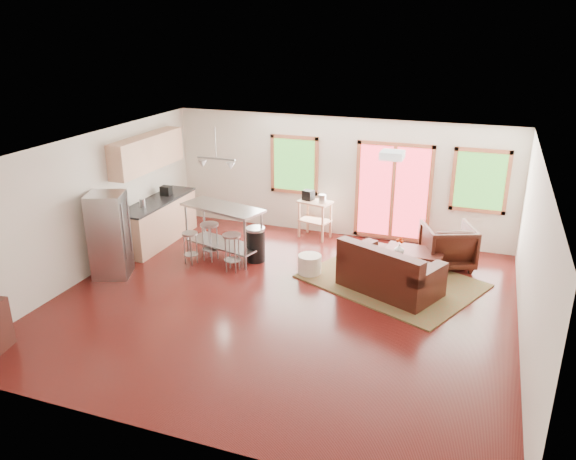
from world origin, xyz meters
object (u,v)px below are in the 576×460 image
(coffee_table, at_px, (414,253))
(ottoman, at_px, (371,255))
(armchair, at_px, (448,243))
(island, at_px, (223,222))
(loveseat, at_px, (389,273))
(rug, at_px, (391,281))
(refrigerator, at_px, (110,235))
(kitchen_cart, at_px, (314,206))

(coffee_table, bearing_deg, ottoman, 175.01)
(armchair, relative_size, island, 0.52)
(loveseat, relative_size, armchair, 2.06)
(rug, distance_m, loveseat, 0.55)
(refrigerator, bearing_deg, rug, -3.91)
(kitchen_cart, bearing_deg, coffee_table, -25.02)
(refrigerator, height_order, kitchen_cart, refrigerator)
(coffee_table, bearing_deg, refrigerator, -158.44)
(armchair, bearing_deg, coffee_table, 17.82)
(rug, xyz_separation_m, coffee_table, (0.30, 0.59, 0.36))
(armchair, relative_size, ottoman, 1.69)
(kitchen_cart, bearing_deg, armchair, -11.82)
(loveseat, height_order, armchair, armchair)
(loveseat, distance_m, refrigerator, 5.08)
(armchair, relative_size, refrigerator, 0.59)
(loveseat, distance_m, ottoman, 1.24)
(rug, bearing_deg, refrigerator, -163.33)
(loveseat, bearing_deg, coffee_table, 98.58)
(coffee_table, distance_m, island, 3.75)
(kitchen_cart, bearing_deg, refrigerator, -132.88)
(armchair, height_order, ottoman, armchair)
(loveseat, height_order, coffee_table, loveseat)
(loveseat, relative_size, refrigerator, 1.21)
(loveseat, distance_m, kitchen_cart, 2.94)
(coffee_table, relative_size, island, 0.62)
(island, height_order, kitchen_cart, island)
(rug, relative_size, loveseat, 1.51)
(coffee_table, bearing_deg, armchair, 40.48)
(island, bearing_deg, rug, -0.27)
(coffee_table, bearing_deg, rug, -116.89)
(armchair, height_order, refrigerator, refrigerator)
(armchair, bearing_deg, kitchen_cart, -34.48)
(rug, xyz_separation_m, island, (-3.39, 0.02, 0.72))
(loveseat, xyz_separation_m, kitchen_cart, (-2.02, 2.11, 0.36))
(loveseat, relative_size, ottoman, 3.47)
(coffee_table, height_order, ottoman, coffee_table)
(rug, bearing_deg, loveseat, -88.96)
(coffee_table, xyz_separation_m, ottoman, (-0.83, 0.07, -0.19))
(ottoman, distance_m, kitchen_cart, 1.87)
(ottoman, bearing_deg, island, -167.20)
(rug, distance_m, kitchen_cart, 2.71)
(armchair, xyz_separation_m, island, (-4.25, -1.05, 0.26))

